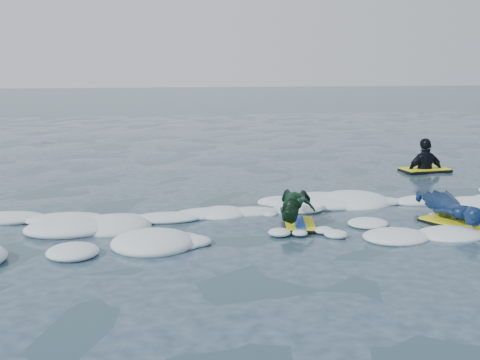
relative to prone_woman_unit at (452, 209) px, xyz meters
The scene contains 5 objects.
ground 2.82m from the prone_woman_unit, behind, with size 120.00×120.00×0.00m, color #1A353F.
foam_band 2.91m from the prone_woman_unit, 164.99° to the left, with size 12.00×3.10×0.30m, color white, non-canonical shape.
prone_woman_unit is the anchor object (origin of this frame).
prone_child_unit 2.34m from the prone_woman_unit, 169.62° to the left, with size 0.99×1.34×0.47m.
waiting_rider_unit 4.58m from the prone_woman_unit, 67.14° to the left, with size 1.12×0.69×1.61m.
Camera 1 is at (-1.97, -7.72, 2.33)m, focal length 45.00 mm.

